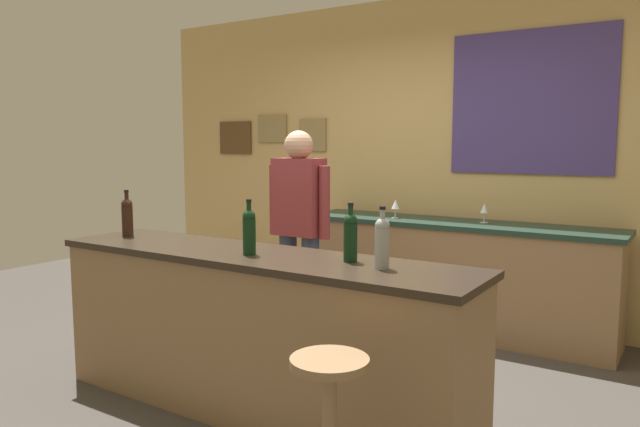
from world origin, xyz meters
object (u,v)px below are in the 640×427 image
Objects in this scene: wine_glass_a at (395,205)px; wine_glass_b at (484,209)px; bar_stool at (329,411)px; wine_bottle_d at (382,241)px; bartender at (299,225)px; wine_bottle_a at (127,216)px; wine_bottle_c at (350,236)px; wine_bottle_b at (249,230)px.

wine_glass_b is (0.72, 0.12, 0.00)m from wine_glass_a.
bar_stool is 2.22× the size of wine_bottle_d.
bartender reaches higher than wine_glass_b.
wine_glass_a is (0.30, 0.99, 0.07)m from bartender.
wine_bottle_a is 1.00× the size of wine_bottle_d.
bar_stool is 0.96m from wine_bottle_c.
wine_bottle_c is 0.23m from wine_bottle_d.
wine_glass_b is (1.02, 1.11, 0.07)m from bartender.
wine_bottle_c is at bearing 113.98° from bar_stool.
wine_bottle_d is 2.09m from wine_glass_b.
bartender is 2.10m from bar_stool.
wine_glass_b is at bearing 95.37° from bar_stool.
wine_bottle_b is at bearing -166.61° from wine_bottle_c.
bartender is at bearing 140.32° from wine_bottle_d.
bartender is 1.54m from wine_bottle_d.
wine_bottle_a is 1.86m from wine_bottle_d.
wine_bottle_b is (1.08, -0.07, 0.00)m from wine_bottle_a.
wine_bottle_d is (0.22, -0.07, 0.00)m from wine_bottle_c.
wine_bottle_d reaches higher than wine_glass_a.
wine_bottle_a is 2.69m from wine_glass_b.
wine_glass_a is (0.98, 1.97, -0.05)m from wine_bottle_a.
bartender is 10.45× the size of wine_glass_a.
wine_bottle_a is at bearing -179.95° from wine_bottle_d.
wine_glass_b is at bearing 9.29° from wine_glass_a.
wine_bottle_d is (0.78, 0.07, 0.00)m from wine_bottle_b.
wine_glass_b is at bearing 74.05° from wine_bottle_b.
wine_bottle_b is (-0.87, 0.56, 0.60)m from bar_stool.
wine_bottle_d reaches higher than wine_glass_b.
wine_glass_b is at bearing 88.50° from wine_bottle_c.
wine_bottle_c is at bearing 162.86° from wine_bottle_d.
wine_glass_b is (-0.16, 2.09, -0.05)m from wine_bottle_d.
wine_glass_a is 0.73m from wine_glass_b.
wine_glass_b is at bearing 47.50° from bartender.
bartender is 1.20m from wine_bottle_a.
wine_glass_b is (0.62, 2.15, -0.05)m from wine_bottle_b.
wine_bottle_b is at bearing -175.08° from wine_bottle_d.
wine_bottle_c is at bearing 2.38° from wine_bottle_a.
wine_bottle_a is 2.20m from wine_glass_a.
wine_bottle_b is 1.00× the size of wine_bottle_c.
bartender is 1.04m from wine_glass_a.
wine_bottle_c is (0.96, -0.91, 0.12)m from bartender.
bartender is 1.50m from wine_glass_b.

